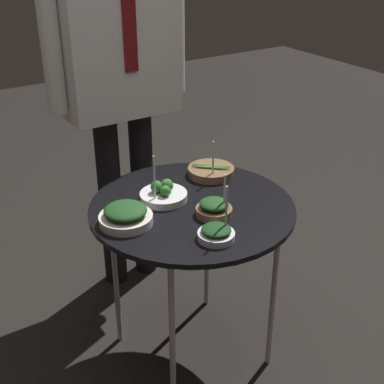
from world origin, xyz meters
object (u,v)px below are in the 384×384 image
at_px(bowl_broccoli_front_left, 163,194).
at_px(serving_cart, 192,216).
at_px(bowl_spinach_back_right, 214,208).
at_px(bowl_asparagus_front_right, 211,171).
at_px(waiter_figure, 118,57).
at_px(bowl_spinach_center, 126,216).
at_px(bowl_spinach_far_rim, 216,233).

bearing_deg(bowl_broccoli_front_left, serving_cart, -54.83).
xyz_separation_m(bowl_spinach_back_right, bowl_broccoli_front_left, (-0.09, 0.18, -0.00)).
xyz_separation_m(bowl_asparagus_front_right, waiter_figure, (-0.15, 0.43, 0.36)).
distance_m(bowl_spinach_back_right, bowl_spinach_center, 0.29).
distance_m(bowl_spinach_center, waiter_figure, 0.73).
relative_size(bowl_spinach_back_right, bowl_broccoli_front_left, 0.83).
xyz_separation_m(bowl_broccoli_front_left, waiter_figure, (0.10, 0.50, 0.36)).
relative_size(bowl_broccoli_front_left, bowl_spinach_center, 1.04).
height_order(bowl_asparagus_front_right, bowl_spinach_center, bowl_asparagus_front_right).
xyz_separation_m(serving_cart, waiter_figure, (0.03, 0.59, 0.42)).
height_order(serving_cart, bowl_spinach_far_rim, bowl_spinach_far_rim).
bearing_deg(bowl_spinach_back_right, serving_cart, 104.16).
bearing_deg(waiter_figure, bowl_spinach_far_rim, -96.22).
bearing_deg(serving_cart, bowl_spinach_center, 177.26).
distance_m(bowl_spinach_center, bowl_spinach_far_rim, 0.30).
relative_size(bowl_spinach_back_right, bowl_spinach_center, 0.87).
bearing_deg(bowl_asparagus_front_right, serving_cart, -139.63).
distance_m(bowl_spinach_back_right, waiter_figure, 0.77).
xyz_separation_m(bowl_broccoli_front_left, bowl_spinach_far_rim, (0.01, -0.31, -0.00)).
distance_m(serving_cart, bowl_spinach_back_right, 0.12).
distance_m(bowl_broccoli_front_left, bowl_spinach_far_rim, 0.31).
relative_size(bowl_broccoli_front_left, waiter_figure, 0.11).
relative_size(serving_cart, bowl_spinach_back_right, 4.68).
relative_size(bowl_broccoli_front_left, bowl_spinach_far_rim, 1.04).
height_order(bowl_broccoli_front_left, bowl_spinach_center, bowl_broccoli_front_left).
height_order(bowl_asparagus_front_right, bowl_spinach_back_right, bowl_asparagus_front_right).
relative_size(bowl_spinach_back_right, waiter_figure, 0.09).
xyz_separation_m(bowl_spinach_center, bowl_spinach_far_rim, (0.19, -0.23, -0.01)).
relative_size(bowl_spinach_center, bowl_spinach_far_rim, 1.00).
height_order(bowl_spinach_back_right, bowl_spinach_far_rim, bowl_spinach_far_rim).
bearing_deg(waiter_figure, serving_cart, -93.37).
distance_m(bowl_spinach_back_right, bowl_broccoli_front_left, 0.20).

